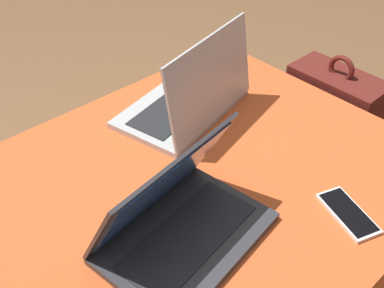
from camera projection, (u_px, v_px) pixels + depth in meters
name	position (u px, v px, depth m)	size (l,w,h in m)	color
ground_plane	(197.00, 287.00, 1.30)	(14.00, 14.00, 0.00)	brown
ottoman	(197.00, 237.00, 1.16)	(1.02, 0.84, 0.44)	maroon
laptop_near	(178.00, 220.00, 0.86)	(0.35, 0.27, 0.21)	#333338
laptop_far	(191.00, 98.00, 1.17)	(0.39, 0.30, 0.23)	#B7B7BC
cell_phone	(348.00, 213.00, 0.92)	(0.10, 0.15, 0.01)	white
backpack	(327.00, 136.00, 1.49)	(0.18, 0.28, 0.52)	#5B1E19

